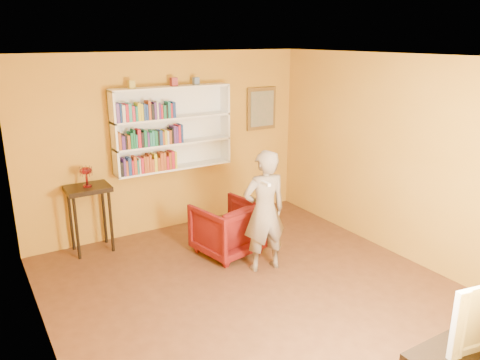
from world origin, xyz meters
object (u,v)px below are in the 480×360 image
Objects in this scene: ruby_lustre at (86,173)px; armchair at (227,228)px; person at (264,211)px; console_table at (89,198)px; bookshelf at (171,128)px.

ruby_lustre is 2.05m from armchair.
ruby_lustre reaches higher than armchair.
ruby_lustre is 0.17× the size of person.
console_table reaches higher than armchair.
armchair is 0.51× the size of person.
console_table is at bearing -173.16° from bookshelf.
console_table is at bearing -35.72° from person.
bookshelf is at bearing 6.84° from console_table.
ruby_lustre is 2.47m from person.
bookshelf is 2.07m from person.
person is (0.17, -0.64, 0.43)m from armchair.
ruby_lustre is 0.34× the size of armchair.
armchair is 0.79m from person.
person reaches higher than ruby_lustre.
person is at bearing -44.04° from console_table.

